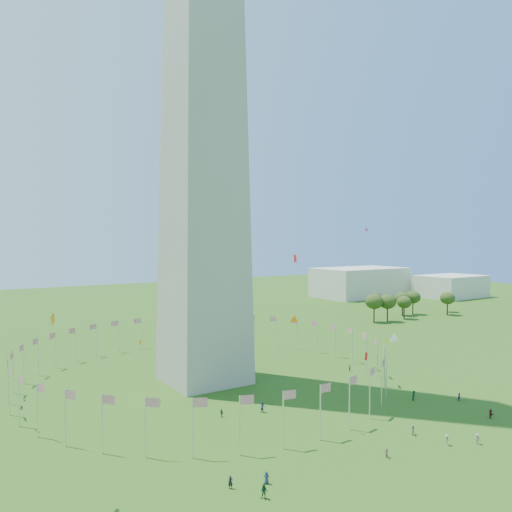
% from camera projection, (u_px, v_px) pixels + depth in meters
% --- Properties ---
extents(ground, '(600.00, 600.00, 0.00)m').
position_uv_depth(ground, '(366.00, 464.00, 71.58)').
color(ground, '#254B11').
rests_on(ground, ground).
extents(washington_monument, '(16.80, 16.80, 169.00)m').
position_uv_depth(washington_monument, '(203.00, 3.00, 110.32)').
color(washington_monument, '#ACA899').
rests_on(washington_monument, ground).
extents(flag_ring, '(80.24, 80.24, 9.00)m').
position_uv_depth(flag_ring, '(204.00, 361.00, 113.11)').
color(flag_ring, silver).
rests_on(flag_ring, ground).
extents(gov_building_east_a, '(50.00, 30.00, 16.00)m').
position_uv_depth(gov_building_east_a, '(360.00, 282.00, 279.01)').
color(gov_building_east_a, beige).
rests_on(gov_building_east_a, ground).
extents(gov_building_east_b, '(35.00, 25.00, 12.00)m').
position_uv_depth(gov_building_east_b, '(451.00, 286.00, 276.11)').
color(gov_building_east_b, beige).
rests_on(gov_building_east_b, ground).
extents(crowd, '(86.16, 76.42, 1.93)m').
position_uv_depth(crowd, '(361.00, 455.00, 72.46)').
color(crowd, gray).
rests_on(crowd, ground).
extents(kites_aloft, '(109.76, 78.33, 41.72)m').
position_uv_depth(kites_aloft, '(341.00, 306.00, 95.30)').
color(kites_aloft, white).
rests_on(kites_aloft, ground).
extents(tree_line_east, '(53.30, 15.65, 10.79)m').
position_uv_depth(tree_line_east, '(407.00, 306.00, 203.80)').
color(tree_line_east, '#3A551C').
rests_on(tree_line_east, ground).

